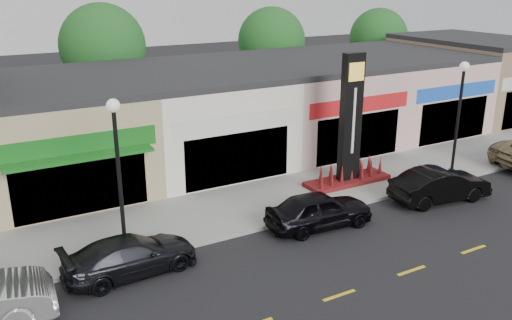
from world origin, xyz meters
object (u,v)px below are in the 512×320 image
object	(u,v)px
lamp_east_near	(459,108)
car_black_sedan	(319,210)
car_black_conv	(440,185)
pylon_sign	(350,139)
car_dark_sedan	(131,256)
lamp_west_near	(118,163)

from	to	relation	value
lamp_east_near	car_black_sedan	world-z (taller)	lamp_east_near
car_black_sedan	car_black_conv	world-z (taller)	car_black_conv
car_black_sedan	pylon_sign	bearing A→B (deg)	-47.50
car_dark_sedan	car_black_conv	xyz separation A→B (m)	(13.47, -0.61, 0.09)
lamp_east_near	car_black_conv	size ratio (longest dim) A/B	1.23
car_black_sedan	car_dark_sedan	bearing A→B (deg)	92.82
pylon_sign	lamp_west_near	bearing A→B (deg)	-171.23
lamp_east_near	pylon_sign	world-z (taller)	pylon_sign
lamp_west_near	car_black_sedan	xyz separation A→B (m)	(7.26, -1.26, -2.76)
car_dark_sedan	car_black_sedan	xyz separation A→B (m)	(7.39, -0.17, 0.08)
lamp_west_near	lamp_east_near	bearing A→B (deg)	0.00
pylon_sign	car_black_sedan	distance (m)	5.01
lamp_west_near	pylon_sign	distance (m)	11.19
pylon_sign	car_black_conv	xyz separation A→B (m)	(2.34, -3.40, -1.54)
car_black_sedan	car_black_conv	distance (m)	6.09
lamp_east_near	car_black_sedan	bearing A→B (deg)	-171.78
car_dark_sedan	car_black_sedan	world-z (taller)	car_black_sedan
car_dark_sedan	car_black_sedan	bearing A→B (deg)	-95.32
lamp_east_near	pylon_sign	xyz separation A→B (m)	(-5.00, 1.70, -1.20)
lamp_west_near	car_black_sedan	world-z (taller)	lamp_west_near
lamp_west_near	car_black_conv	bearing A→B (deg)	-7.27
lamp_west_near	pylon_sign	world-z (taller)	pylon_sign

